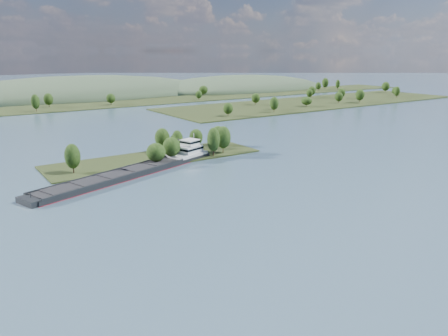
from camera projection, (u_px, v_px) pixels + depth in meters
ground at (229, 192)px, 155.46m from camera, size 1800.00×1800.00×0.00m
tree_island at (169, 149)px, 204.75m from camera, size 100.00×31.70×14.81m
right_bank at (319, 102)px, 424.34m from camera, size 320.00×90.00×14.18m
back_shoreline at (55, 107)px, 383.26m from camera, size 900.00×60.00×15.65m
hill_east at (239, 89)px, 576.12m from camera, size 260.00×140.00×36.00m
hill_west at (81, 96)px, 491.71m from camera, size 320.00×160.00×44.00m
cargo_barge at (142, 168)px, 180.99m from camera, size 88.40×39.08×12.15m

